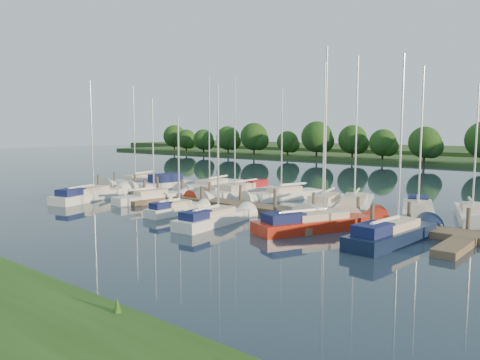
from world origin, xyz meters
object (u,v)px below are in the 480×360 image
Objects in this scene: motorboat at (163,185)px; sailboat_n_0 at (137,182)px; sailboat_s_2 at (176,210)px; sailboat_n_5 at (284,196)px; dock at (241,207)px.

sailboat_n_0 is at bearing 9.40° from motorboat.
sailboat_n_0 is 18.95m from sailboat_s_2.
sailboat_n_5 is (18.47, 1.59, 0.00)m from sailboat_n_0.
sailboat_n_5 is 11.07m from sailboat_s_2.
sailboat_s_2 is at bearing 155.10° from motorboat.
sailboat_n_0 is 1.53× the size of sailboat_s_2.
dock is 15.11m from motorboat.
motorboat is 0.71× the size of sailboat_n_5.
sailboat_s_2 is (11.82, -9.05, -0.07)m from motorboat.
dock is at bearing 174.44° from motorboat.
sailboat_s_2 reaches higher than motorboat.
motorboat is at bearing 168.50° from sailboat_n_0.
motorboat is (4.69, -0.26, 0.10)m from sailboat_n_0.
dock is 4.00× the size of sailboat_n_5.
sailboat_n_5 is at bearing 78.45° from sailboat_s_2.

